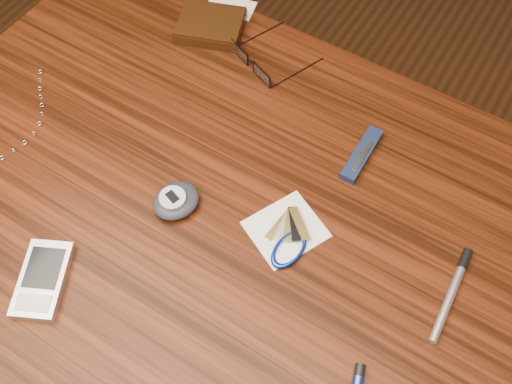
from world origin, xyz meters
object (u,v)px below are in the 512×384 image
at_px(eyeglasses, 254,62).
at_px(pda_phone, 43,279).
at_px(pedometer, 176,201).
at_px(pocket_knife, 362,154).
at_px(wallet_and_card, 211,25).
at_px(notepad_keys, 288,238).
at_px(desk, 226,236).
at_px(silver_pen, 454,287).

xyz_separation_m(eyeglasses, pda_phone, (-0.03, -0.46, -0.00)).
bearing_deg(eyeglasses, pda_phone, -94.05).
relative_size(pedometer, pocket_knife, 0.80).
relative_size(wallet_and_card, eyeglasses, 1.13).
bearing_deg(notepad_keys, pda_phone, -137.28).
distance_m(desk, wallet_and_card, 0.36).
bearing_deg(eyeglasses, desk, -67.65).
distance_m(eyeglasses, pocket_knife, 0.24).
distance_m(wallet_and_card, notepad_keys, 0.41).
height_order(pda_phone, pocket_knife, pda_phone).
xyz_separation_m(desk, wallet_and_card, (-0.20, 0.27, 0.11)).
height_order(pedometer, pocket_knife, pedometer).
distance_m(pedometer, pocket_knife, 0.28).
relative_size(desk, wallet_and_card, 6.26).
xyz_separation_m(eyeglasses, notepad_keys, (0.20, -0.24, -0.01)).
bearing_deg(silver_pen, pda_phone, -149.10).
distance_m(desk, pocket_knife, 0.24).
bearing_deg(desk, wallet_and_card, 126.89).
distance_m(wallet_and_card, pda_phone, 0.50).
bearing_deg(desk, eyeglasses, 112.35).
relative_size(desk, pda_phone, 8.39).
bearing_deg(silver_pen, eyeglasses, 155.76).
height_order(desk, wallet_and_card, wallet_and_card).
relative_size(wallet_and_card, silver_pen, 1.15).
distance_m(eyeglasses, pda_phone, 0.46).
bearing_deg(wallet_and_card, eyeglasses, -17.08).
relative_size(wallet_and_card, pda_phone, 1.34).
relative_size(pedometer, notepad_keys, 0.67).
distance_m(desk, silver_pen, 0.34).
bearing_deg(pda_phone, silver_pen, 30.90).
bearing_deg(eyeglasses, silver_pen, -24.24).
height_order(notepad_keys, silver_pen, silver_pen).
bearing_deg(notepad_keys, silver_pen, 13.54).
bearing_deg(notepad_keys, wallet_and_card, 138.62).
xyz_separation_m(desk, notepad_keys, (0.11, -0.00, 0.11)).
xyz_separation_m(eyeglasses, pedometer, (0.05, -0.28, 0.00)).
bearing_deg(desk, pocket_knife, 53.14).
relative_size(wallet_and_card, pocket_knife, 1.57).
height_order(pda_phone, pedometer, pedometer).
bearing_deg(pedometer, wallet_and_card, 116.15).
xyz_separation_m(pda_phone, notepad_keys, (0.24, 0.22, -0.00)).
xyz_separation_m(wallet_and_card, pedometer, (0.15, -0.31, 0.00)).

